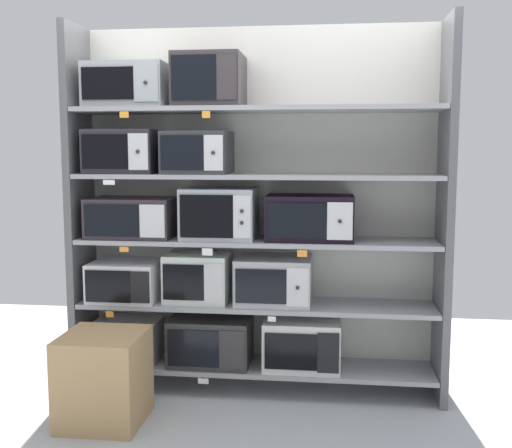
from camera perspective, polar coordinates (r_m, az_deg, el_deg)
back_panel at (r=4.30m, az=0.37°, el=1.52°), size 2.57×0.04×2.46m
upright_left at (r=4.38m, az=-15.99°, el=1.36°), size 0.05×0.42×2.46m
upright_right at (r=4.11m, az=17.10°, el=0.96°), size 0.05×0.42×2.46m
shelf_0 at (r=4.31m, az=0.00°, el=-13.04°), size 2.37×0.42×0.03m
microwave_0 at (r=4.45m, az=-11.86°, el=-10.46°), size 0.44×0.37×0.28m
microwave_1 at (r=4.29m, az=-4.22°, el=-10.67°), size 0.55×0.39×0.32m
microwave_2 at (r=4.22m, az=4.30°, el=-10.91°), size 0.51×0.40×0.33m
price_tag_0 at (r=4.33m, az=-13.05°, el=-13.62°), size 0.05×0.00×0.03m
price_tag_1 at (r=4.17m, az=-4.91°, el=-14.31°), size 0.07×0.00×0.04m
shelf_1 at (r=4.18m, az=0.00°, el=-7.47°), size 2.37×0.42×0.03m
microwave_3 at (r=4.34m, az=-11.89°, el=-5.11°), size 0.46×0.42×0.26m
microwave_4 at (r=4.20m, az=-5.42°, el=-4.94°), size 0.42×0.34×0.32m
microwave_5 at (r=4.13m, az=1.66°, el=-5.24°), size 0.50×0.40×0.31m
price_tag_2 at (r=4.21m, az=-13.40°, el=-8.14°), size 0.05×0.00×0.04m
price_tag_3 at (r=3.97m, az=1.48°, el=-8.79°), size 0.05×0.00×0.03m
shelf_2 at (r=4.09m, az=0.00°, el=-1.60°), size 2.37×0.42×0.03m
microwave_6 at (r=4.25m, az=-11.34°, el=0.60°), size 0.57×0.40×0.27m
microwave_7 at (r=4.10m, az=-3.37°, el=1.00°), size 0.48×0.42×0.34m
microwave_8 at (r=4.04m, az=5.01°, el=0.59°), size 0.57×0.37×0.29m
price_tag_4 at (r=4.08m, az=-12.12°, el=-2.31°), size 0.06×0.00×0.03m
price_tag_5 at (r=3.94m, az=-4.54°, el=-2.59°), size 0.07×0.00×0.05m
price_tag_6 at (r=3.86m, az=4.30°, el=-2.75°), size 0.06×0.00×0.04m
shelf_3 at (r=4.05m, az=0.00°, el=4.46°), size 2.37×0.42×0.03m
microwave_9 at (r=4.25m, az=-12.15°, el=6.58°), size 0.46×0.39×0.29m
microwave_10 at (r=4.11m, az=-5.42°, el=6.60°), size 0.42×0.43×0.28m
price_tag_7 at (r=4.06m, az=-13.47°, el=3.77°), size 0.08×0.00×0.03m
shelf_4 at (r=4.06m, az=0.00°, el=10.56°), size 2.37×0.42×0.03m
microwave_11 at (r=4.25m, az=-11.84°, el=12.42°), size 0.53×0.35×0.29m
microwave_12 at (r=4.12m, az=-4.34°, el=13.07°), size 0.44×0.42×0.34m
price_tag_8 at (r=4.03m, az=-12.12°, el=9.88°), size 0.06×0.00×0.04m
price_tag_9 at (r=3.89m, az=-4.65°, el=10.08°), size 0.05×0.00×0.04m
shipping_carton at (r=3.91m, az=-13.91°, el=-13.68°), size 0.48×0.48×0.54m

